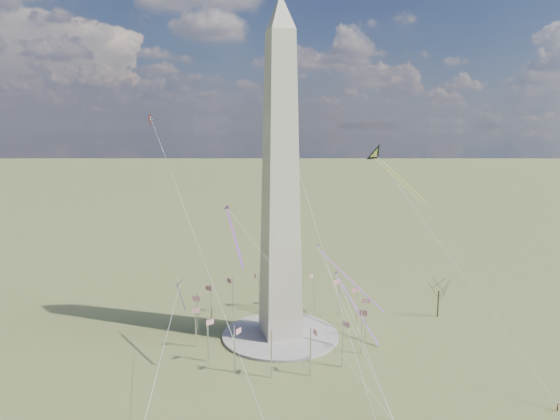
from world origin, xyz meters
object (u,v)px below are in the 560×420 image
object	(u,v)px
washington_monument	(280,182)
kite_delta_black	(378,157)
tree_near	(439,289)
person_east	(557,407)

from	to	relation	value
washington_monument	kite_delta_black	bearing A→B (deg)	3.63
washington_monument	tree_near	bearing A→B (deg)	-0.79
tree_near	kite_delta_black	world-z (taller)	kite_delta_black
tree_near	person_east	xyz separation A→B (m)	(-7.84, -57.38, -9.02)
kite_delta_black	person_east	bearing A→B (deg)	77.99
washington_monument	kite_delta_black	world-z (taller)	washington_monument
washington_monument	kite_delta_black	xyz separation A→B (m)	(32.77, 2.08, 6.79)
person_east	tree_near	bearing A→B (deg)	-141.61
tree_near	washington_monument	bearing A→B (deg)	179.21
tree_near	person_east	size ratio (longest dim) A/B	7.77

